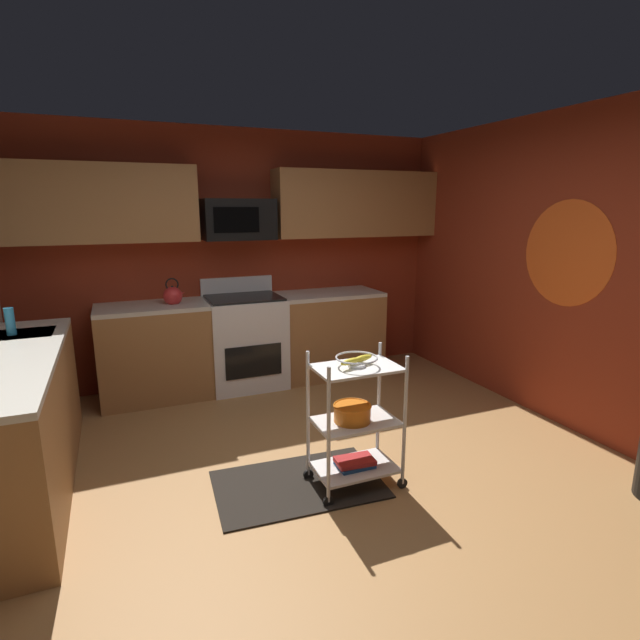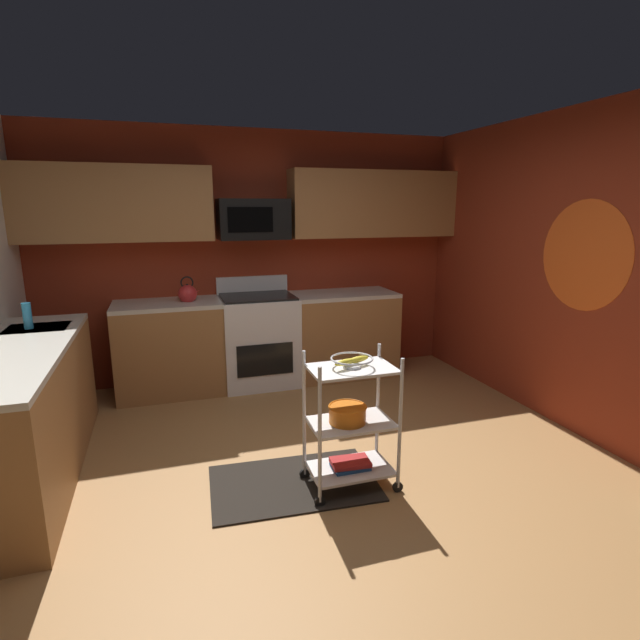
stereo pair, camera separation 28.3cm
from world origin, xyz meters
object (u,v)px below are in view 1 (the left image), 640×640
Objects in this scene: oven_range at (245,340)px; book_stack at (355,462)px; microwave at (238,219)px; mixing_bowl_large at (352,412)px; kettle at (173,296)px; fruit_bowl at (357,360)px; dish_soap_bottle at (10,321)px; rolling_cart at (356,421)px.

oven_range reaches higher than book_stack.
oven_range is 1.57× the size of microwave.
microwave is 2.73m from book_stack.
kettle reaches higher than mixing_bowl_large.
kettle reaches higher than fruit_bowl.
fruit_bowl is (0.20, -2.25, -0.82)m from microwave.
microwave is 2.20m from dish_soap_bottle.
rolling_cart is 0.07m from mixing_bowl_large.
oven_range is 1.20× the size of rolling_cart.
book_stack is at bearing -84.77° from oven_range.
mixing_bowl_large is (0.17, -2.14, 0.04)m from oven_range.
book_stack is (0.20, -2.14, -0.32)m from oven_range.
mixing_bowl_large is 0.95× the size of kettle.
microwave reaches higher than mixing_bowl_large.
rolling_cart is 2.37m from kettle.
rolling_cart is 2.57m from dish_soap_bottle.
book_stack is at bearing -0.00° from mixing_bowl_large.
microwave is at bearing 95.00° from book_stack.
oven_range reaches higher than fruit_bowl.
rolling_cart is at bearing -85.00° from microwave.
dish_soap_bottle reaches higher than book_stack.
rolling_cart is 4.57× the size of dish_soap_bottle.
oven_range is 5.50× the size of dish_soap_bottle.
book_stack is 1.33× the size of dish_soap_bottle.
dish_soap_bottle is at bearing 146.64° from mixing_bowl_large.
microwave is at bearing 95.00° from fruit_bowl.
dish_soap_bottle is at bearing 146.95° from rolling_cart.
oven_range is 2.17m from book_stack.
microwave is 3.50× the size of dish_soap_bottle.
kettle reaches higher than book_stack.
microwave is at bearing 95.00° from rolling_cart.
microwave reaches higher than dish_soap_bottle.
book_stack is (-0.00, 0.00, -0.30)m from rolling_cart.
microwave reaches higher than kettle.
microwave is 2.63× the size of book_stack.
book_stack is at bearing 165.96° from rolling_cart.
mixing_bowl_large is (0.17, -2.25, -1.18)m from microwave.
kettle is 1.44m from dish_soap_bottle.
kettle reaches higher than rolling_cart.
mixing_bowl_large is 0.95× the size of book_stack.
rolling_cart is 3.47× the size of kettle.
microwave is at bearing 90.26° from oven_range.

